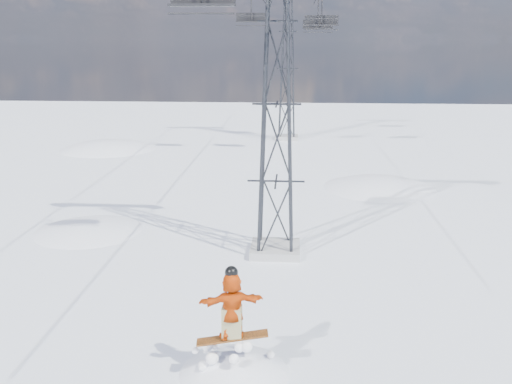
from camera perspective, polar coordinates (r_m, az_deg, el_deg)
ground at (r=14.16m, az=-2.65°, el=-17.77°), size 120.00×120.00×0.00m
snow_terrain at (r=37.80m, az=-6.12°, el=-12.23°), size 39.00×37.00×22.00m
lift_tower_near at (r=19.95m, az=2.08°, el=8.69°), size 5.20×1.80×11.43m
lift_tower_far at (r=44.88m, az=3.16°, el=12.19°), size 5.20×1.80×11.43m
lift_chair_mid at (r=37.47m, az=6.57°, el=16.59°), size 2.11×0.61×2.62m
lift_chair_far at (r=37.36m, az=-0.47°, el=16.97°), size 1.92×0.55×2.39m
lift_chair_extra at (r=43.78m, az=6.20°, el=16.26°), size 2.19×0.63×2.71m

